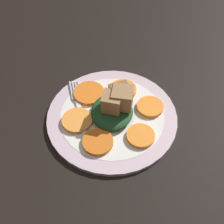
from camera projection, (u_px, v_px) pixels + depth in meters
table_slab at (112, 120)px, 64.30cm from camera, size 120.00×120.00×2.00cm
plate at (112, 116)px, 63.12cm from camera, size 29.13×29.13×1.05cm
carrot_slice_0 at (89, 93)px, 66.30cm from camera, size 7.31×7.31×0.81cm
carrot_slice_1 at (77, 120)px, 61.20cm from camera, size 6.73×6.73×0.81cm
carrot_slice_2 at (98, 142)px, 57.70cm from camera, size 6.43×6.43×0.81cm
carrot_slice_3 at (141, 136)px, 58.63cm from camera, size 5.96×5.96×0.81cm
carrot_slice_4 at (150, 107)px, 63.63cm from camera, size 6.05×6.05×0.81cm
carrot_slice_5 at (123, 90)px, 66.98cm from camera, size 6.44×6.44×0.81cm
center_pile at (115, 105)px, 60.84cm from camera, size 10.31×9.28×6.76cm
fork at (79, 107)px, 63.93cm from camera, size 17.52×6.30×0.40cm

